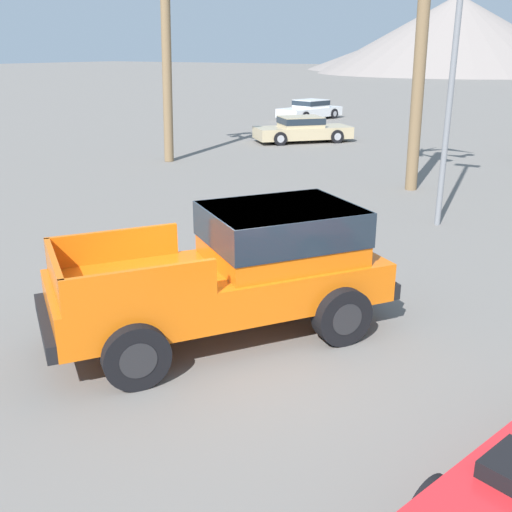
% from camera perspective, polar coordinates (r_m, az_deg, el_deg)
% --- Properties ---
extents(ground_plane, '(320.00, 320.00, 0.00)m').
position_cam_1_polar(ground_plane, '(9.31, 0.42, -7.35)').
color(ground_plane, slate).
extents(orange_pickup_truck, '(4.48, 5.31, 1.91)m').
position_cam_1_polar(orange_pickup_truck, '(9.00, -1.12, -0.76)').
color(orange_pickup_truck, orange).
rests_on(orange_pickup_truck, ground_plane).
extents(parked_car_tan, '(4.30, 4.45, 1.18)m').
position_cam_1_polar(parked_car_tan, '(28.82, 4.42, 11.98)').
color(parked_car_tan, tan).
rests_on(parked_car_tan, ground_plane).
extents(parked_car_white, '(2.85, 4.57, 1.17)m').
position_cam_1_polar(parked_car_white, '(38.61, 5.17, 13.75)').
color(parked_car_white, white).
rests_on(parked_car_white, ground_plane).
extents(street_lamp_post, '(0.90, 0.24, 8.41)m').
position_cam_1_polar(street_lamp_post, '(15.08, 18.79, 21.40)').
color(street_lamp_post, slate).
rests_on(street_lamp_post, ground_plane).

